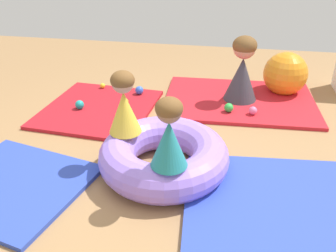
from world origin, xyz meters
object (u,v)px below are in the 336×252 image
(play_ball_pink, at_px, (253,111))
(play_ball_blue, at_px, (139,90))
(play_ball_green, at_px, (229,108))
(play_ball_teal, at_px, (80,105))
(adult_seated, at_px, (242,70))
(play_ball_yellow, at_px, (103,86))
(child_in_yellow, at_px, (124,103))
(child_in_teal, at_px, (169,134))
(inflatable_cushion, at_px, (164,156))
(play_ball_orange, at_px, (126,101))
(exercise_ball_large, at_px, (285,74))

(play_ball_pink, distance_m, play_ball_blue, 1.42)
(play_ball_green, xyz_separation_m, play_ball_teal, (-1.68, -0.22, -0.00))
(play_ball_teal, bearing_deg, adult_seated, 18.60)
(play_ball_teal, bearing_deg, play_ball_yellow, 85.26)
(child_in_yellow, xyz_separation_m, play_ball_green, (0.86, 1.11, -0.49))
(adult_seated, relative_size, play_ball_green, 7.48)
(child_in_teal, height_order, play_ball_pink, child_in_teal)
(play_ball_pink, distance_m, play_ball_green, 0.27)
(inflatable_cushion, bearing_deg, play_ball_teal, 140.25)
(play_ball_orange, distance_m, exercise_ball_large, 2.01)
(inflatable_cushion, relative_size, play_ball_orange, 15.75)
(play_ball_yellow, bearing_deg, play_ball_green, -14.16)
(child_in_teal, distance_m, play_ball_teal, 1.90)
(play_ball_orange, bearing_deg, adult_seated, 16.70)
(exercise_ball_large, bearing_deg, adult_seated, -147.49)
(child_in_yellow, xyz_separation_m, play_ball_pink, (1.13, 1.09, -0.50))
(play_ball_pink, bearing_deg, play_ball_blue, 166.69)
(inflatable_cushion, bearing_deg, play_ball_yellow, 124.79)
(play_ball_green, xyz_separation_m, play_ball_orange, (-1.20, -0.01, -0.02))
(adult_seated, xyz_separation_m, play_ball_blue, (-1.23, -0.08, -0.32))
(inflatable_cushion, distance_m, child_in_yellow, 0.56)
(play_ball_green, distance_m, exercise_ball_large, 1.00)
(play_ball_pink, height_order, play_ball_teal, play_ball_teal)
(child_in_yellow, relative_size, play_ball_pink, 5.98)
(adult_seated, height_order, play_ball_pink, adult_seated)
(adult_seated, bearing_deg, inflatable_cushion, -38.35)
(child_in_teal, bearing_deg, adult_seated, 71.03)
(play_ball_yellow, relative_size, play_ball_teal, 0.65)
(play_ball_yellow, bearing_deg, adult_seated, -0.92)
(child_in_yellow, bearing_deg, play_ball_pink, 38.17)
(child_in_teal, height_order, exercise_ball_large, child_in_teal)
(play_ball_pink, relative_size, play_ball_orange, 1.30)
(play_ball_pink, xyz_separation_m, play_ball_teal, (-1.95, -0.20, 0.00))
(inflatable_cushion, xyz_separation_m, play_ball_pink, (0.78, 1.18, -0.07))
(play_ball_green, bearing_deg, child_in_yellow, -127.94)
(child_in_teal, height_order, play_ball_orange, child_in_teal)
(child_in_yellow, distance_m, play_ball_teal, 1.30)
(child_in_yellow, height_order, play_ball_teal, child_in_yellow)
(child_in_teal, distance_m, play_ball_pink, 1.74)
(play_ball_teal, bearing_deg, inflatable_cushion, -39.75)
(play_ball_green, bearing_deg, child_in_teal, -104.77)
(play_ball_teal, xyz_separation_m, play_ball_orange, (0.48, 0.21, -0.01))
(child_in_teal, xyz_separation_m, play_ball_green, (0.41, 1.54, -0.49))
(inflatable_cushion, xyz_separation_m, play_ball_yellow, (-1.12, 1.61, -0.08))
(play_ball_yellow, relative_size, play_ball_orange, 0.92)
(child_in_teal, distance_m, adult_seated, 2.00)
(child_in_teal, bearing_deg, play_ball_blue, 107.23)
(child_in_yellow, bearing_deg, play_ball_teal, 126.88)
(play_ball_blue, bearing_deg, adult_seated, 3.51)
(play_ball_orange, height_order, exercise_ball_large, exercise_ball_large)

